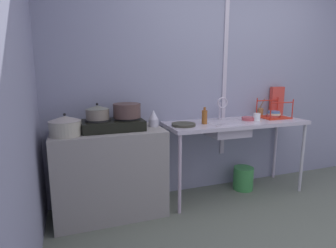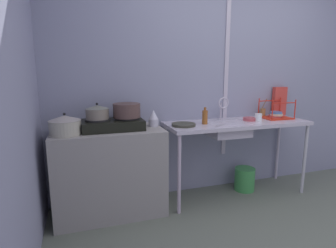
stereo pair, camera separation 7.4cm
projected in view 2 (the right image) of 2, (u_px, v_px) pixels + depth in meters
wall_back at (229, 75)px, 3.29m from camera, size 4.97×0.10×2.72m
wall_metal_strip at (227, 64)px, 3.19m from camera, size 0.05×0.01×2.17m
counter_concrete at (110, 172)px, 2.73m from camera, size 1.05×0.54×0.86m
counter_sink at (237, 127)px, 3.09m from camera, size 1.62×0.54×0.86m
stove at (113, 124)px, 2.65m from camera, size 0.58×0.34×0.11m
pot_on_left_burner at (97, 112)px, 2.59m from camera, size 0.22×0.22×0.15m
pot_on_right_burner at (127, 110)px, 2.67m from camera, size 0.26×0.26×0.14m
pot_beside_stove at (65, 125)px, 2.44m from camera, size 0.28×0.28×0.20m
percolator at (153, 118)px, 2.81m from camera, size 0.10×0.10×0.17m
sink_basin at (228, 129)px, 3.01m from camera, size 0.42×0.34×0.14m
faucet at (223, 105)px, 3.11m from camera, size 0.13×0.08×0.27m
frying_pan at (184, 125)px, 2.84m from camera, size 0.25×0.25×0.03m
dish_rack at (276, 115)px, 3.28m from camera, size 0.33×0.27×0.23m
cup_by_rack at (258, 117)px, 3.10m from camera, size 0.08×0.08×0.09m
small_bowl_on_drainboard at (250, 119)px, 3.13m from camera, size 0.15×0.15×0.04m
bottle_by_sink at (205, 117)px, 2.93m from camera, size 0.06×0.06×0.18m
cereal_box at (279, 101)px, 3.47m from camera, size 0.18×0.06×0.36m
utensil_jar at (263, 112)px, 3.42m from camera, size 0.07×0.07×0.22m
bucket_on_floor at (245, 179)px, 3.31m from camera, size 0.24×0.24×0.27m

